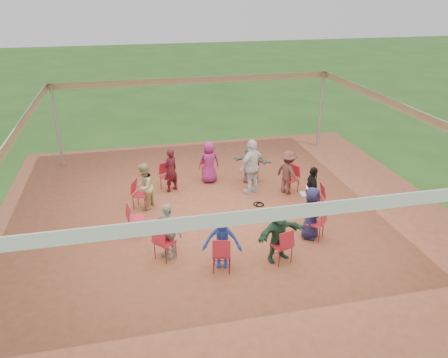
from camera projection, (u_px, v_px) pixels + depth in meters
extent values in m
plane|color=#27531A|center=(227.00, 216.00, 12.56)|extent=(80.00, 80.00, 0.00)
plane|color=brown|center=(227.00, 216.00, 12.56)|extent=(13.00, 13.00, 0.00)
cylinder|color=#B2B2B7|center=(57.00, 127.00, 15.39)|extent=(0.12, 0.12, 3.00)
cylinder|color=#B2B2B7|center=(321.00, 110.00, 17.40)|extent=(0.12, 0.12, 3.00)
plane|color=white|center=(227.00, 115.00, 11.33)|extent=(10.30, 10.30, 0.00)
cube|color=white|center=(301.00, 211.00, 6.80)|extent=(10.30, 0.03, 0.24)
cube|color=white|center=(195.00, 80.00, 15.96)|extent=(10.30, 0.03, 0.24)
cube|color=white|center=(16.00, 133.00, 10.35)|extent=(0.03, 10.30, 0.24)
cube|color=white|center=(403.00, 108.00, 12.41)|extent=(0.03, 10.30, 0.24)
imported|color=black|center=(312.00, 190.00, 12.48)|extent=(0.53, 0.88, 1.42)
imported|color=#522E27|center=(288.00, 172.00, 13.65)|extent=(0.80, 1.02, 1.42)
imported|color=gray|center=(251.00, 163.00, 14.38)|extent=(1.38, 1.12, 1.42)
imported|color=#7F205F|center=(209.00, 162.00, 14.44)|extent=(0.70, 0.40, 1.42)
imported|color=#3C0E16|center=(171.00, 170.00, 13.81)|extent=(0.62, 0.57, 1.42)
imported|color=tan|center=(144.00, 187.00, 12.69)|extent=(0.64, 0.79, 1.42)
imported|color=#B0AE9B|center=(168.00, 230.00, 10.45)|extent=(0.87, 0.91, 1.42)
imported|color=#1F399B|center=(222.00, 241.00, 10.03)|extent=(1.01, 0.68, 1.42)
imported|color=#264D35|center=(279.00, 233.00, 10.33)|extent=(1.41, 0.86, 1.42)
imported|color=#201E45|center=(311.00, 213.00, 11.24)|extent=(0.74, 0.78, 1.42)
imported|color=silver|center=(252.00, 167.00, 13.59)|extent=(1.17, 0.96, 1.78)
torus|color=black|center=(258.00, 204.00, 13.19)|extent=(0.40, 0.40, 0.03)
torus|color=black|center=(260.00, 205.00, 13.16)|extent=(0.32, 0.32, 0.03)
cube|color=#B7B7BC|center=(304.00, 194.00, 12.50)|extent=(0.25, 0.34, 0.01)
cube|color=#B7B7BC|center=(308.00, 190.00, 12.47)|extent=(0.11, 0.32, 0.20)
cube|color=#CCE0FF|center=(308.00, 190.00, 12.46)|extent=(0.08, 0.28, 0.17)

